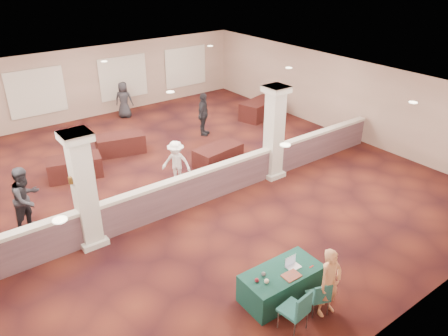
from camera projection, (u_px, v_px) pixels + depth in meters
ground at (176, 184)px, 14.69m from camera, size 16.00×16.00×0.00m
wall_back at (82, 84)px, 19.69m from camera, size 16.00×0.04×3.20m
wall_front at (391, 273)px, 8.25m from camera, size 16.00×0.04×3.20m
wall_right at (338, 95)px, 18.25m from camera, size 0.04×16.00×3.20m
ceiling at (170, 91)px, 13.25m from camera, size 16.00×16.00×0.02m
partition_wall at (200, 186)px, 13.37m from camera, size 15.60×0.28×1.10m
column_left at (84, 190)px, 11.01m from camera, size 0.72×0.72×3.20m
column_right at (274, 132)px, 14.49m from camera, size 0.72×0.72×3.20m
sconce_left at (71, 180)px, 10.70m from camera, size 0.12×0.12×0.18m
sconce_right at (93, 174)px, 11.00m from camera, size 0.12×0.12×0.18m
near_table at (281, 283)px, 9.80m from camera, size 1.87×0.97×0.71m
conf_chair_main at (320, 295)px, 9.26m from camera, size 0.55×0.55×0.85m
conf_chair_side at (298, 309)px, 8.78m from camera, size 0.57×0.58×1.03m
woman at (329, 283)px, 9.16m from camera, size 0.60×0.41×1.63m
far_table_front_left at (75, 167)px, 14.99m from camera, size 1.95×1.30×0.72m
far_table_front_center at (218, 156)px, 15.82m from camera, size 1.88×1.13×0.72m
far_table_front_right at (262, 112)px, 20.17m from camera, size 1.73×1.07×0.66m
far_table_back_center at (121, 144)px, 16.77m from camera, size 1.95×1.29×0.73m
far_table_back_right at (260, 109)px, 20.28m from camera, size 2.19×1.50×0.81m
attendee_a at (26, 199)px, 11.96m from camera, size 1.04×0.93×1.90m
attendee_b at (176, 163)px, 14.39m from camera, size 0.97×1.04×1.53m
attendee_c at (203, 114)px, 18.16m from camera, size 1.15×1.06×1.81m
attendee_d at (124, 100)px, 20.12m from camera, size 0.92×0.87×1.67m
laptop_base at (293, 267)px, 9.75m from camera, size 0.33×0.23×0.02m
laptop_screen at (290, 260)px, 9.78m from camera, size 0.32×0.02×0.21m
screen_glow at (290, 261)px, 9.78m from camera, size 0.29×0.01×0.18m
knitting at (291, 276)px, 9.48m from camera, size 0.40×0.30×0.03m
yarn_cream at (267, 281)px, 9.27m from camera, size 0.11×0.11×0.11m
yarn_red at (257, 280)px, 9.30m from camera, size 0.10×0.10×0.10m
yarn_grey at (264, 274)px, 9.48m from camera, size 0.10×0.10×0.10m
scissors at (311, 267)px, 9.77m from camera, size 0.12×0.03×0.01m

